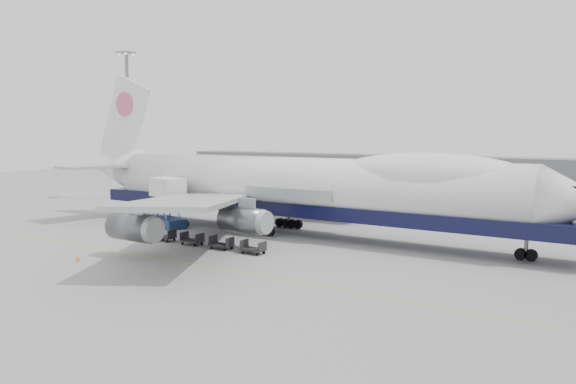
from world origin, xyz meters
The scene contains 12 objects.
ground centered at (0.00, 0.00, 0.00)m, with size 260.00×260.00×0.00m, color gray.
apron_line centered at (0.00, -6.00, 0.01)m, with size 60.00×0.15×0.01m, color gold.
hangar centered at (-10.00, 70.00, 3.50)m, with size 110.00×8.00×7.00m, color slate.
floodlight_mast centered at (-42.00, 24.00, 14.27)m, with size 2.40×2.40×25.43m.
airliner centered at (0.64, 12.00, 5.62)m, with size 67.00×55.30×19.98m.
catering_truck centered at (-15.74, 7.13, 3.45)m, with size 5.72×4.64×6.15m.
traffic_cone centered at (-9.19, -10.77, 0.28)m, with size 0.41×0.41×0.60m.
dolly_0 centered at (-13.61, 0.52, 0.53)m, with size 2.30×1.35×1.30m.
dolly_1 centered at (-9.62, 0.52, 0.53)m, with size 2.30×1.35×1.30m.
dolly_2 centered at (-5.63, 0.52, 0.53)m, with size 2.30×1.35×1.30m.
dolly_3 centered at (-1.63, 0.52, 0.53)m, with size 2.30×1.35×1.30m.
dolly_4 centered at (2.36, 0.52, 0.53)m, with size 2.30×1.35×1.30m.
Camera 1 is at (34.50, -42.26, 11.65)m, focal length 35.00 mm.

